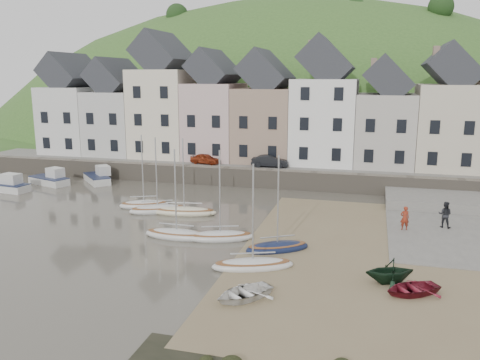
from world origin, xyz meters
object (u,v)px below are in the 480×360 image
(car_left, at_px, (205,159))
(sailboat_0, at_px, (144,204))
(rowboat_white, at_px, (243,293))
(car_right, at_px, (270,161))
(rowboat_red, at_px, (412,288))
(person_dark, at_px, (445,215))
(rowboat_green, at_px, (390,271))
(person_red, at_px, (405,218))

(car_left, bearing_deg, sailboat_0, -176.04)
(rowboat_white, xyz_separation_m, car_right, (-4.42, 27.34, 1.84))
(rowboat_white, height_order, car_right, car_right)
(sailboat_0, height_order, rowboat_white, sailboat_0)
(car_left, distance_m, car_right, 7.06)
(car_left, bearing_deg, car_right, -81.25)
(sailboat_0, bearing_deg, rowboat_red, -30.12)
(rowboat_white, height_order, person_dark, person_dark)
(rowboat_white, xyz_separation_m, rowboat_green, (6.96, 3.87, 0.37))
(sailboat_0, xyz_separation_m, rowboat_green, (19.49, -10.81, 0.48))
(rowboat_red, relative_size, car_right, 0.77)
(person_red, xyz_separation_m, car_left, (-19.68, 13.75, 1.18))
(rowboat_red, bearing_deg, person_dark, 133.72)
(rowboat_green, distance_m, car_left, 29.88)
(rowboat_red, distance_m, person_dark, 12.55)
(rowboat_white, distance_m, rowboat_green, 7.97)
(person_red, distance_m, person_dark, 3.12)
(rowboat_red, bearing_deg, sailboat_0, -152.56)
(sailboat_0, distance_m, person_red, 20.78)
(rowboat_white, height_order, rowboat_red, rowboat_white)
(person_red, height_order, car_left, car_left)
(rowboat_red, relative_size, car_left, 0.89)
(person_red, distance_m, car_left, 24.04)
(car_left, relative_size, car_right, 0.86)
(rowboat_white, xyz_separation_m, person_dark, (11.01, 14.93, 0.70))
(person_dark, distance_m, car_right, 19.84)
(person_dark, bearing_deg, person_red, 41.56)
(rowboat_red, bearing_deg, car_right, 174.40)
(sailboat_0, relative_size, rowboat_red, 2.18)
(rowboat_white, bearing_deg, car_right, 139.11)
(person_dark, bearing_deg, car_right, -22.65)
(rowboat_green, bearing_deg, rowboat_red, 22.21)
(person_red, bearing_deg, rowboat_red, 76.36)
(rowboat_white, distance_m, rowboat_red, 8.48)
(person_dark, distance_m, car_left, 25.71)
(person_dark, bearing_deg, rowboat_white, 69.74)
(rowboat_white, bearing_deg, sailboat_0, 170.41)
(car_left, bearing_deg, rowboat_red, -132.83)
(car_right, bearing_deg, sailboat_0, 142.80)
(person_dark, bearing_deg, rowboat_green, 86.01)
(car_left, bearing_deg, person_dark, -110.14)
(sailboat_0, height_order, person_red, sailboat_0)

